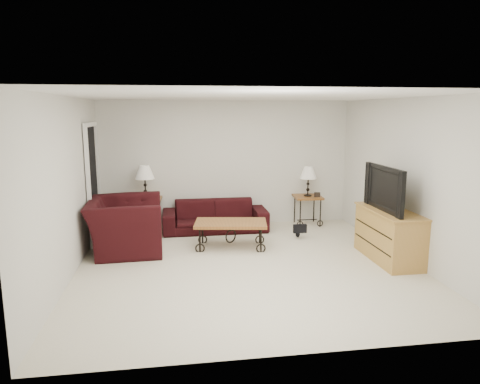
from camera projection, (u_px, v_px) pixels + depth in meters
name	position (u px, v px, depth m)	size (l,w,h in m)	color
ground	(247.00, 265.00, 6.60)	(5.00, 5.00, 0.00)	beige
wall_back	(227.00, 164.00, 8.80)	(5.00, 0.02, 2.50)	silver
wall_front	(293.00, 229.00, 3.94)	(5.00, 0.02, 2.50)	silver
wall_left	(68.00, 188.00, 6.00)	(0.02, 5.00, 2.50)	silver
wall_right	(407.00, 180.00, 6.74)	(0.02, 5.00, 2.50)	silver
ceiling	(247.00, 96.00, 6.14)	(5.00, 5.00, 0.00)	white
doorway	(93.00, 185.00, 7.65)	(0.08, 0.94, 2.04)	black
sofa	(215.00, 216.00, 8.47)	(2.00, 0.78, 0.58)	black
side_table_left	(146.00, 215.00, 8.44)	(0.59, 0.59, 0.64)	#965B26
side_table_right	(307.00, 210.00, 8.92)	(0.55, 0.55, 0.60)	#965B26
lamp_left	(145.00, 182.00, 8.32)	(0.36, 0.36, 0.64)	black
lamp_right	(308.00, 181.00, 8.81)	(0.34, 0.34, 0.60)	black
photo_frame_left	(137.00, 198.00, 8.20)	(0.13, 0.02, 0.11)	black
photo_frame_right	(317.00, 195.00, 8.73)	(0.12, 0.02, 0.10)	black
coffee_table	(231.00, 235.00, 7.43)	(1.20, 0.65, 0.45)	#965B26
armchair	(125.00, 225.00, 7.23)	(1.34, 1.17, 0.87)	black
throw_pillow	(134.00, 221.00, 7.19)	(0.39, 0.10, 0.39)	orange
tv_stand	(389.00, 235.00, 6.79)	(0.55, 1.33, 0.80)	#B87F44
television	(391.00, 188.00, 6.65)	(1.19, 0.16, 0.68)	black
backpack	(298.00, 224.00, 8.03)	(0.37, 0.29, 0.48)	black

